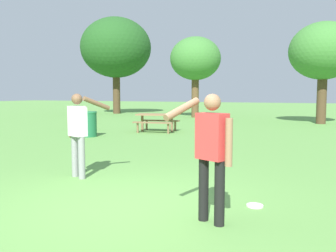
{
  "coord_description": "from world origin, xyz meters",
  "views": [
    {
      "loc": [
        2.6,
        -4.31,
        1.64
      ],
      "look_at": [
        -0.19,
        2.08,
        1.0
      ],
      "focal_mm": 37.93,
      "sensor_mm": 36.0,
      "label": 1
    }
  ],
  "objects_px": {
    "person_thrower": "(78,129)",
    "person_catcher": "(211,148)",
    "picnic_table_far": "(157,119)",
    "tree_tall_left": "(116,48)",
    "tree_broad_center": "(195,59)",
    "frisbee": "(255,206)",
    "tree_far_right": "(323,52)",
    "trash_can_further_along": "(79,120)",
    "trash_can_beside_table": "(89,124)"
  },
  "relations": [
    {
      "from": "picnic_table_far",
      "to": "trash_can_beside_table",
      "type": "relative_size",
      "value": 1.96
    },
    {
      "from": "tree_broad_center",
      "to": "person_catcher",
      "type": "bearing_deg",
      "value": -70.17
    },
    {
      "from": "person_catcher",
      "to": "trash_can_beside_table",
      "type": "relative_size",
      "value": 1.71
    },
    {
      "from": "trash_can_beside_table",
      "to": "tree_tall_left",
      "type": "height_order",
      "value": "tree_tall_left"
    },
    {
      "from": "trash_can_further_along",
      "to": "tree_far_right",
      "type": "xyz_separation_m",
      "value": [
        9.81,
        8.11,
        3.37
      ]
    },
    {
      "from": "person_thrower",
      "to": "tree_broad_center",
      "type": "bearing_deg",
      "value": 101.98
    },
    {
      "from": "person_thrower",
      "to": "tree_far_right",
      "type": "xyz_separation_m",
      "value": [
        4.25,
        15.29,
        2.89
      ]
    },
    {
      "from": "picnic_table_far",
      "to": "tree_broad_center",
      "type": "distance_m",
      "value": 10.08
    },
    {
      "from": "trash_can_further_along",
      "to": "picnic_table_far",
      "type": "bearing_deg",
      "value": 15.13
    },
    {
      "from": "trash_can_beside_table",
      "to": "frisbee",
      "type": "bearing_deg",
      "value": -39.4
    },
    {
      "from": "tree_tall_left",
      "to": "tree_broad_center",
      "type": "distance_m",
      "value": 7.67
    },
    {
      "from": "picnic_table_far",
      "to": "tree_tall_left",
      "type": "bearing_deg",
      "value": 128.66
    },
    {
      "from": "frisbee",
      "to": "picnic_table_far",
      "type": "height_order",
      "value": "picnic_table_far"
    },
    {
      "from": "trash_can_further_along",
      "to": "person_catcher",
      "type": "bearing_deg",
      "value": -44.61
    },
    {
      "from": "tree_tall_left",
      "to": "tree_far_right",
      "type": "bearing_deg",
      "value": -14.41
    },
    {
      "from": "person_thrower",
      "to": "trash_can_further_along",
      "type": "height_order",
      "value": "person_thrower"
    },
    {
      "from": "picnic_table_far",
      "to": "trash_can_further_along",
      "type": "distance_m",
      "value": 3.52
    },
    {
      "from": "trash_can_further_along",
      "to": "tree_tall_left",
      "type": "relative_size",
      "value": 0.12
    },
    {
      "from": "trash_can_further_along",
      "to": "tree_far_right",
      "type": "height_order",
      "value": "tree_far_right"
    },
    {
      "from": "frisbee",
      "to": "trash_can_further_along",
      "type": "xyz_separation_m",
      "value": [
        -9.03,
        7.61,
        0.47
      ]
    },
    {
      "from": "picnic_table_far",
      "to": "tree_tall_left",
      "type": "height_order",
      "value": "tree_tall_left"
    },
    {
      "from": "trash_can_further_along",
      "to": "tree_far_right",
      "type": "relative_size",
      "value": 0.18
    },
    {
      "from": "tree_tall_left",
      "to": "tree_far_right",
      "type": "distance_m",
      "value": 15.87
    },
    {
      "from": "trash_can_beside_table",
      "to": "trash_can_further_along",
      "type": "bearing_deg",
      "value": 136.99
    },
    {
      "from": "person_catcher",
      "to": "trash_can_beside_table",
      "type": "bearing_deg",
      "value": 134.99
    },
    {
      "from": "person_catcher",
      "to": "trash_can_further_along",
      "type": "height_order",
      "value": "person_catcher"
    },
    {
      "from": "person_catcher",
      "to": "tree_far_right",
      "type": "bearing_deg",
      "value": 85.93
    },
    {
      "from": "person_catcher",
      "to": "tree_broad_center",
      "type": "relative_size",
      "value": 0.3
    },
    {
      "from": "trash_can_beside_table",
      "to": "tree_broad_center",
      "type": "height_order",
      "value": "tree_broad_center"
    },
    {
      "from": "person_thrower",
      "to": "person_catcher",
      "type": "distance_m",
      "value": 3.35
    },
    {
      "from": "frisbee",
      "to": "tree_broad_center",
      "type": "distance_m",
      "value": 19.69
    },
    {
      "from": "person_thrower",
      "to": "person_catcher",
      "type": "xyz_separation_m",
      "value": [
        3.07,
        -1.33,
        0.0
      ]
    },
    {
      "from": "person_thrower",
      "to": "tree_broad_center",
      "type": "xyz_separation_m",
      "value": [
        -3.71,
        17.47,
        2.98
      ]
    },
    {
      "from": "person_catcher",
      "to": "frisbee",
      "type": "xyz_separation_m",
      "value": [
        0.4,
        0.89,
        -0.95
      ]
    },
    {
      "from": "picnic_table_far",
      "to": "tree_broad_center",
      "type": "relative_size",
      "value": 0.35
    },
    {
      "from": "person_catcher",
      "to": "picnic_table_far",
      "type": "height_order",
      "value": "person_catcher"
    },
    {
      "from": "person_catcher",
      "to": "frisbee",
      "type": "height_order",
      "value": "person_catcher"
    },
    {
      "from": "picnic_table_far",
      "to": "trash_can_beside_table",
      "type": "bearing_deg",
      "value": -122.25
    },
    {
      "from": "tree_tall_left",
      "to": "tree_broad_center",
      "type": "xyz_separation_m",
      "value": [
        7.35,
        -1.75,
        -1.32
      ]
    },
    {
      "from": "tree_far_right",
      "to": "picnic_table_far",
      "type": "bearing_deg",
      "value": -131.7
    },
    {
      "from": "person_catcher",
      "to": "tree_tall_left",
      "type": "relative_size",
      "value": 0.21
    },
    {
      "from": "frisbee",
      "to": "picnic_table_far",
      "type": "distance_m",
      "value": 10.24
    },
    {
      "from": "trash_can_beside_table",
      "to": "trash_can_further_along",
      "type": "relative_size",
      "value": 1.0
    },
    {
      "from": "trash_can_beside_table",
      "to": "person_catcher",
      "type": "bearing_deg",
      "value": -45.01
    },
    {
      "from": "trash_can_further_along",
      "to": "tree_broad_center",
      "type": "bearing_deg",
      "value": 79.82
    },
    {
      "from": "frisbee",
      "to": "tree_far_right",
      "type": "xyz_separation_m",
      "value": [
        0.78,
        15.73,
        3.84
      ]
    },
    {
      "from": "trash_can_beside_table",
      "to": "tree_tall_left",
      "type": "bearing_deg",
      "value": 117.98
    },
    {
      "from": "trash_can_beside_table",
      "to": "tree_broad_center",
      "type": "relative_size",
      "value": 0.18
    },
    {
      "from": "person_thrower",
      "to": "trash_can_further_along",
      "type": "bearing_deg",
      "value": 127.75
    },
    {
      "from": "trash_can_further_along",
      "to": "tree_broad_center",
      "type": "relative_size",
      "value": 0.18
    }
  ]
}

